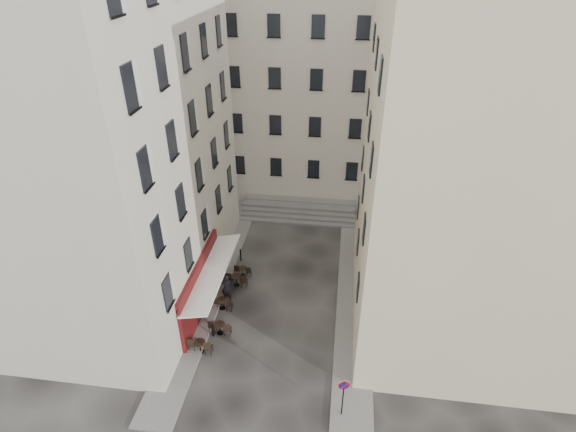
% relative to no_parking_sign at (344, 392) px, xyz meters
% --- Properties ---
extents(ground, '(90.00, 90.00, 0.00)m').
position_rel_no_parking_sign_xyz_m(ground, '(-4.01, 5.01, -1.71)').
color(ground, black).
rests_on(ground, ground).
extents(sidewalk_left, '(2.00, 22.00, 0.12)m').
position_rel_no_parking_sign_xyz_m(sidewalk_left, '(-8.51, 9.01, -1.65)').
color(sidewalk_left, slate).
rests_on(sidewalk_left, ground).
extents(sidewalk_right, '(2.00, 18.00, 0.12)m').
position_rel_no_parking_sign_xyz_m(sidewalk_right, '(0.49, 8.01, -1.65)').
color(sidewalk_right, slate).
rests_on(sidewalk_right, ground).
extents(building_left, '(12.20, 16.20, 20.60)m').
position_rel_no_parking_sign_xyz_m(building_left, '(-14.51, 8.01, 8.60)').
color(building_left, beige).
rests_on(building_left, ground).
extents(building_right, '(12.20, 14.20, 18.60)m').
position_rel_no_parking_sign_xyz_m(building_right, '(6.49, 8.51, 7.60)').
color(building_right, beige).
rests_on(building_right, ground).
extents(building_back, '(18.20, 10.20, 18.60)m').
position_rel_no_parking_sign_xyz_m(building_back, '(-5.01, 24.01, 7.60)').
color(building_back, beige).
rests_on(building_back, ground).
extents(cafe_storefront, '(1.74, 7.30, 3.50)m').
position_rel_no_parking_sign_xyz_m(cafe_storefront, '(-8.33, 6.01, 0.17)').
color(cafe_storefront, '#49100A').
rests_on(cafe_storefront, ground).
extents(stone_steps, '(9.00, 3.15, 0.80)m').
position_rel_no_parking_sign_xyz_m(stone_steps, '(-4.01, 17.58, -1.31)').
color(stone_steps, '#615F5C').
rests_on(stone_steps, ground).
extents(bollard_near, '(0.12, 0.12, 0.98)m').
position_rel_no_parking_sign_xyz_m(bollard_near, '(-7.26, 4.01, -1.18)').
color(bollard_near, black).
rests_on(bollard_near, ground).
extents(bollard_mid, '(0.12, 0.12, 0.98)m').
position_rel_no_parking_sign_xyz_m(bollard_mid, '(-7.26, 7.51, -1.18)').
color(bollard_mid, black).
rests_on(bollard_mid, ground).
extents(bollard_far, '(0.12, 0.12, 0.98)m').
position_rel_no_parking_sign_xyz_m(bollard_far, '(-7.26, 11.01, -1.18)').
color(bollard_far, black).
rests_on(bollard_far, ground).
extents(no_parking_sign, '(0.54, 0.17, 2.41)m').
position_rel_no_parking_sign_xyz_m(no_parking_sign, '(0.00, 0.00, 0.00)').
color(no_parking_sign, black).
rests_on(no_parking_sign, ground).
extents(bistro_table_a, '(1.35, 0.63, 0.95)m').
position_rel_no_parking_sign_xyz_m(bistro_table_a, '(-7.61, 2.82, -1.22)').
color(bistro_table_a, black).
rests_on(bistro_table_a, ground).
extents(bistro_table_b, '(1.28, 0.60, 0.90)m').
position_rel_no_parking_sign_xyz_m(bistro_table_b, '(-6.91, 4.28, -1.25)').
color(bistro_table_b, black).
rests_on(bistro_table_b, ground).
extents(bistro_table_c, '(1.29, 0.61, 0.91)m').
position_rel_no_parking_sign_xyz_m(bistro_table_c, '(-7.31, 6.23, -1.24)').
color(bistro_table_c, black).
rests_on(bistro_table_c, ground).
extents(bistro_table_d, '(1.39, 0.65, 0.98)m').
position_rel_no_parking_sign_xyz_m(bistro_table_d, '(-6.94, 8.41, -1.21)').
color(bistro_table_d, black).
rests_on(bistro_table_d, ground).
extents(bistro_table_e, '(1.14, 0.53, 0.80)m').
position_rel_no_parking_sign_xyz_m(bistro_table_e, '(-6.76, 9.47, -1.30)').
color(bistro_table_e, black).
rests_on(bistro_table_e, ground).
extents(pedestrian, '(0.70, 0.47, 1.90)m').
position_rel_no_parking_sign_xyz_m(pedestrian, '(-7.19, 7.03, -0.76)').
color(pedestrian, black).
rests_on(pedestrian, ground).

